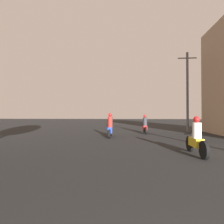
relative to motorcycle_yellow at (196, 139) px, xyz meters
The scene contains 4 objects.
motorcycle_yellow is the anchor object (origin of this frame).
motorcycle_blue 6.17m from the motorcycle_yellow, 126.44° to the left, with size 0.60×1.86×1.63m.
motorcycle_red 7.61m from the motorcycle_yellow, 97.91° to the left, with size 0.60×1.88×1.53m.
utility_pole_far 9.82m from the motorcycle_yellow, 72.48° to the left, with size 1.60×0.20×7.00m.
Camera 1 is at (-0.88, 0.30, 1.53)m, focal length 28.00 mm.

